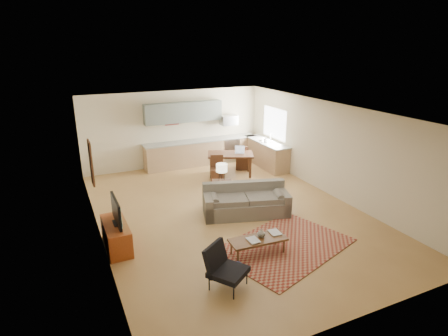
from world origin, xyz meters
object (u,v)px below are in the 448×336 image
coffee_table (258,246)px  tv_credenza (116,236)px  console_table (222,192)px  dining_table (230,164)px  armchair (228,268)px  sofa (246,200)px

coffee_table → tv_credenza: tv_credenza is taller
coffee_table → console_table: (0.44, 2.80, 0.13)m
dining_table → tv_credenza: bearing=-119.6°
armchair → tv_credenza: (-1.60, 2.30, -0.12)m
armchair → console_table: 3.87m
tv_credenza → dining_table: dining_table is taller
coffee_table → armchair: 1.32m
sofa → console_table: bearing=120.3°
armchair → console_table: bearing=32.3°
sofa → armchair: size_ratio=2.82×
coffee_table → armchair: (-1.06, -0.77, 0.22)m
coffee_table → console_table: console_table is taller
armchair → dining_table: armchair is taller
sofa → coffee_table: sofa is taller
dining_table → console_table: bearing=-98.1°
sofa → console_table: 1.02m
armchair → tv_credenza: bearing=90.0°
tv_credenza → console_table: 3.36m
sofa → console_table: sofa is taller
console_table → dining_table: bearing=81.7°
sofa → coffee_table: 1.95m
tv_credenza → console_table: size_ratio=1.96×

